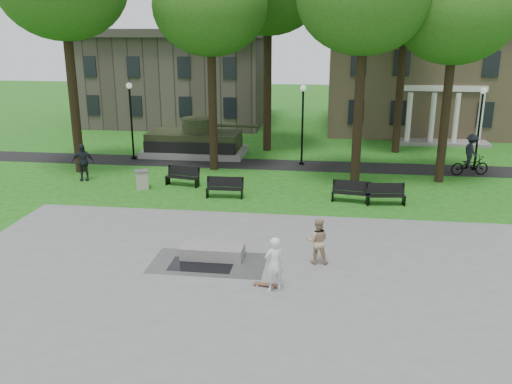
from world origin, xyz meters
The scene contains 23 objects.
ground centered at (0.00, 0.00, 0.00)m, with size 120.00×120.00×0.00m, color #1B5413.
plaza centered at (0.00, -5.00, 0.01)m, with size 22.00×16.00×0.02m, color gray.
footpath centered at (0.00, 12.00, 0.01)m, with size 44.00×2.60×0.01m, color black.
building_right centered at (10.00, 26.00, 4.34)m, with size 17.00×12.00×8.60m.
building_left centered at (-11.00, 26.50, 3.60)m, with size 15.00×10.00×7.20m, color #4C443D.
tree_1 centered at (-4.50, 10.50, 8.95)m, with size 6.20×6.20×11.63m.
tree_3 centered at (8.00, 9.50, 8.60)m, with size 6.00×6.00×11.19m.
lamp_left centered at (-10.00, 12.30, 2.79)m, with size 0.36×0.36×4.73m.
lamp_mid centered at (0.50, 12.30, 2.79)m, with size 0.36×0.36×4.73m.
lamp_right centered at (10.50, 12.30, 2.79)m, with size 0.36×0.36×4.73m.
tank_monument centered at (-6.46, 14.00, 0.86)m, with size 7.45×3.40×2.40m.
puddle centered at (-2.22, -2.67, 0.02)m, with size 2.20×1.20×0.00m, color black.
concrete_block centered at (-1.95, -1.95, 0.24)m, with size 2.20×1.00×0.45m, color gray.
skateboard centered at (0.18, -3.96, 0.06)m, with size 0.78×0.20×0.07m, color brown.
skateboarder centered at (0.47, -4.19, 0.91)m, with size 0.65×0.43×1.78m, color white.
friend_watching centered at (1.76, -1.94, 0.85)m, with size 0.80×0.63×1.65m, color tan.
pedestrian_walker centered at (-10.98, 7.25, 1.00)m, with size 1.17×0.49×2.00m, color black.
cyclist centered at (9.91, 11.06, 0.95)m, with size 2.25×1.33×2.32m.
park_bench_0 centered at (-5.43, 6.99, 0.52)m, with size 1.85×0.88×1.00m.
park_bench_1 centered at (-2.85, 5.23, 0.52)m, with size 1.81×0.57×1.00m.
park_bench_2 centered at (3.18, 5.31, 0.52)m, with size 1.85×0.79×1.00m.
park_bench_3 centered at (4.77, 5.10, 0.52)m, with size 1.84×0.75×1.00m.
trash_bin centered at (-7.33, 6.12, 0.49)m, with size 0.86×0.86×0.96m.
Camera 1 is at (1.92, -19.50, 7.94)m, focal length 38.00 mm.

